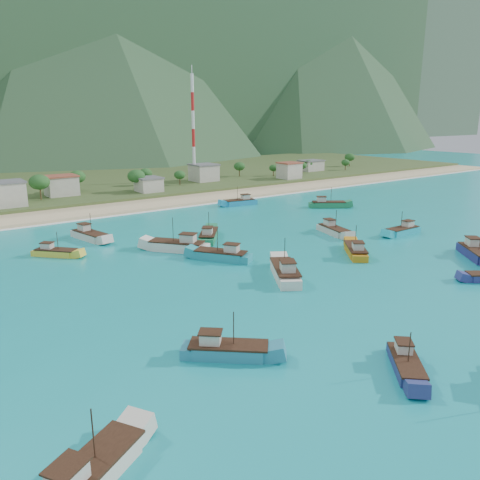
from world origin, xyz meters
TOP-DOWN VIEW (x-y plane):
  - ground at (0.00, 0.00)m, footprint 600.00×600.00m
  - beach at (0.00, 79.00)m, footprint 400.00×18.00m
  - land at (0.00, 140.00)m, footprint 400.00×110.00m
  - surf_line at (0.00, 69.50)m, footprint 400.00×2.50m
  - village at (2.30, 101.06)m, footprint 217.71×28.50m
  - vegetation at (-19.22, 102.18)m, footprint 274.82×26.09m
  - radio_tower at (43.00, 108.00)m, footprint 1.20×1.20m
  - boat_4 at (18.37, 4.01)m, footprint 9.21×10.22m
  - boat_6 at (40.81, 8.85)m, footprint 10.16×3.08m
  - boat_7 at (-20.57, 47.62)m, footprint 5.55×11.59m
  - boat_8 at (-5.25, 17.02)m, footprint 9.18×11.16m
  - boat_9 at (-9.03, 27.58)m, footprint 10.76×12.15m
  - boat_10 at (-45.37, -24.48)m, footprint 11.00×8.30m
  - boat_11 at (27.74, 18.63)m, footprint 5.71×11.04m
  - boat_13 at (32.00, 61.96)m, footprint 11.10×4.87m
  - boat_15 at (-30.48, 38.89)m, footprint 8.15×8.48m
  - boat_16 at (-11.79, -28.61)m, footprint 7.96×8.30m
  - boat_17 at (0.99, 31.54)m, footprint 9.60×10.82m
  - boat_18 at (-25.95, -14.63)m, footprint 9.71×9.01m
  - boat_21 at (51.28, 42.74)m, footprint 11.09×9.07m
  - boat_26 at (-2.32, 1.93)m, footprint 9.59×12.38m
  - boat_27 at (35.80, -11.41)m, footprint 10.31×11.28m

SIDE VIEW (x-z plane):
  - ground at x=0.00m, z-range 0.00..0.00m
  - beach at x=0.00m, z-range -0.60..0.60m
  - land at x=0.00m, z-range -1.20..1.20m
  - surf_line at x=0.00m, z-range -0.04..0.04m
  - boat_16 at x=-11.79m, z-range -2.06..3.19m
  - boat_15 at x=-30.48m, z-range -2.10..3.26m
  - boat_6 at x=40.81m, z-range -2.30..3.69m
  - boat_18 at x=-25.95m, z-range -2.32..3.73m
  - boat_11 at x=27.74m, z-range -2.39..3.88m
  - boat_4 at x=18.37m, z-range -2.40..3.90m
  - boat_13 at x=32.00m, z-range -2.41..3.93m
  - boat_10 at x=-45.37m, z-range -2.44..3.99m
  - boat_7 at x=-20.57m, z-range -2.49..4.10m
  - boat_21 at x=51.28m, z-range -2.50..4.12m
  - boat_17 at x=0.99m, z-range -2.50..4.12m
  - boat_8 at x=-5.25m, z-range -2.51..4.15m
  - boat_27 at x=35.80m, z-range -2.62..4.37m
  - boat_26 at x=-2.32m, z-range -2.71..4.57m
  - boat_9 at x=-9.03m, z-range -2.76..4.68m
  - village at x=2.30m, z-range 1.18..8.22m
  - vegetation at x=-19.22m, z-range 0.74..9.77m
  - radio_tower at x=43.00m, z-range 1.60..42.86m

